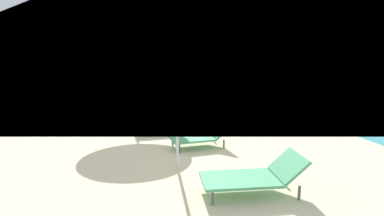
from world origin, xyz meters
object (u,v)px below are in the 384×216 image
Objects in this scene: lounger_fifth_inland at (164,121)px; umbrella_sixth at (151,41)px; lounger_fifth_shoreside at (154,108)px; lounger_sixth_inland at (170,98)px; lounger_farthest_shoreside at (158,83)px; umbrella_fifth at (138,32)px; umbrella_farthest at (141,47)px; cooler_box at (102,85)px; person_walking_near at (134,70)px; person_walking_mid at (74,76)px; lounger_farthest_inland at (153,88)px; lounger_fourth_shoreside at (200,136)px; lounger_fourth_inland at (254,175)px; umbrella_fourth at (176,15)px; lounger_sixth_shoreside at (173,91)px.

umbrella_sixth reaches higher than lounger_fifth_inland.
lounger_fifth_shoreside is 2.09m from lounger_sixth_inland.
umbrella_sixth is 1.84× the size of lounger_farthest_shoreside.
umbrella_fifth reaches higher than umbrella_farthest.
cooler_box is at bearing 112.71° from umbrella_sixth.
person_walking_mid reaches higher than person_walking_near.
lounger_sixth_inland is at bearing 103.67° from lounger_farthest_inland.
cooler_box is (-2.24, 2.14, -2.21)m from umbrella_farthest.
lounger_fifth_shoreside reaches higher than lounger_fourth_shoreside.
lounger_fourth_inland is 0.96× the size of person_walking_near.
lounger_farthest_shoreside is at bearing -97.05° from lounger_fourth_shoreside.
person_walking_mid is at bearing -51.38° from lounger_sixth_inland.
lounger_fifth_inland is at bearing -89.76° from umbrella_farthest.
umbrella_fifth is 2.59m from lounger_fifth_inland.
lounger_fifth_shoreside is 3.06× the size of cooler_box.
lounger_farthest_shoreside is 0.96× the size of person_walking_near.
umbrella_fifth is at bearing -70.79° from lounger_fourth_shoreside.
person_walking_mid is 3.89m from cooler_box.
umbrella_fourth reaches higher than lounger_fifth_shoreside.
lounger_sixth_shoreside reaches higher than lounger_fourth_inland.
lounger_farthest_shoreside is (0.10, 13.89, 0.07)m from lounger_fourth_inland.
lounger_sixth_inland is (0.87, 6.64, -2.30)m from umbrella_fourth.
umbrella_fourth reaches higher than cooler_box.
umbrella_fifth reaches higher than umbrella_sixth.
lounger_fourth_inland is 15.26m from cooler_box.
umbrella_sixth is 4.34m from person_walking_mid.
umbrella_fifth reaches higher than lounger_sixth_inland.
lounger_fourth_shoreside is 14.57m from person_walking_near.
lounger_fourth_inland is 0.99× the size of lounger_farthest_shoreside.
lounger_fourth_shoreside is at bearing -86.32° from umbrella_sixth.
lounger_fourth_shoreside is 7.72m from lounger_sixth_shoreside.
lounger_sixth_inland is (0.62, -1.27, -2.22)m from umbrella_sixth.
lounger_fourth_inland is 10.05m from lounger_sixth_shoreside.
umbrella_sixth is at bearing -91.77° from lounger_fourth_shoreside.
umbrella_farthest reaches higher than lounger_fifth_inland.
umbrella_fifth is 7.41m from lounger_farthest_inland.
person_walking_near reaches higher than lounger_fifth_inland.
lounger_farthest_shoreside is (0.96, 1.10, -2.03)m from umbrella_farthest.
lounger_sixth_inland is (-0.43, -2.20, -0.00)m from lounger_sixth_shoreside.
umbrella_farthest is 1.78× the size of lounger_farthest_shoreside.
person_walking_mid is at bearing 42.18° from lounger_farthest_shoreside.
umbrella_fifth reaches higher than lounger_fifth_shoreside.
lounger_fifth_inland is 6.44m from lounger_sixth_shoreside.
umbrella_sixth reaches higher than lounger_farthest_inland.
umbrella_fifth is at bearing -99.45° from umbrella_sixth.
person_walking_near is (-0.21, 15.67, -1.66)m from umbrella_fourth.
lounger_farthest_inland is (-0.48, -2.07, -0.06)m from lounger_farthest_shoreside.
lounger_farthest_shoreside is at bearing 48.72° from umbrella_farthest.
person_walking_near reaches higher than lounger_fifth_shoreside.
lounger_sixth_inland is 5.35m from person_walking_mid.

